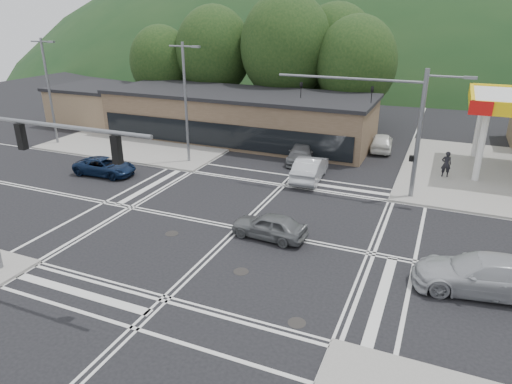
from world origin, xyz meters
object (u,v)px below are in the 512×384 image
at_px(car_queue_b, 382,142).
at_px(car_northbound, 302,153).
at_px(pedestrian, 446,164).
at_px(car_silver_east, 484,274).
at_px(car_queue_a, 310,168).
at_px(car_blue_west, 105,166).
at_px(car_grey_center, 269,226).

bearing_deg(car_queue_b, car_northbound, 40.13).
xyz_separation_m(car_queue_b, pedestrian, (5.21, -5.32, 0.33)).
height_order(car_silver_east, pedestrian, pedestrian).
height_order(car_silver_east, car_queue_a, car_silver_east).
bearing_deg(pedestrian, car_northbound, -8.30).
relative_size(car_northbound, pedestrian, 2.58).
relative_size(car_silver_east, pedestrian, 3.10).
xyz_separation_m(car_blue_west, car_queue_a, (13.86, 4.86, 0.19)).
bearing_deg(car_blue_west, car_northbound, -57.78).
bearing_deg(car_silver_east, car_blue_west, -111.49).
bearing_deg(car_silver_east, car_northbound, -147.33).
xyz_separation_m(car_grey_center, car_queue_b, (2.88, 18.61, 0.06)).
bearing_deg(pedestrian, car_grey_center, 49.43).
bearing_deg(pedestrian, car_blue_west, 11.99).
height_order(car_silver_east, car_queue_b, car_silver_east).
height_order(car_blue_west, car_silver_east, car_silver_east).
bearing_deg(car_grey_center, pedestrian, 151.99).
bearing_deg(car_silver_east, car_queue_a, -143.01).
bearing_deg(car_queue_b, car_grey_center, 75.39).
relative_size(car_grey_center, car_northbound, 0.84).
bearing_deg(car_queue_a, pedestrian, -159.94).
relative_size(car_grey_center, car_silver_east, 0.70).
distance_m(car_blue_west, car_northbound, 14.81).
bearing_deg(car_blue_west, pedestrian, -72.04).
distance_m(car_silver_east, pedestrian, 14.49).
xyz_separation_m(car_silver_east, car_queue_b, (-7.17, 19.68, -0.09)).
xyz_separation_m(car_blue_west, car_queue_b, (17.38, 14.10, 0.11)).
xyz_separation_m(car_blue_west, pedestrian, (22.58, 8.78, 0.44)).
distance_m(car_silver_east, car_northbound, 18.89).
bearing_deg(car_grey_center, car_northbound, -166.15).
bearing_deg(car_northbound, car_silver_east, -58.38).
bearing_deg(car_northbound, car_queue_a, -74.06).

